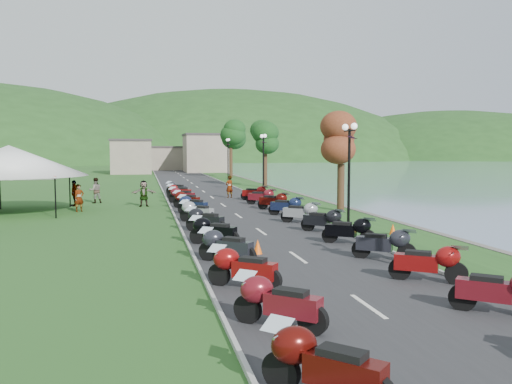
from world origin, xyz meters
TOP-DOWN VIEW (x-y plane):
  - ground at (0.00, 0.00)m, footprint 400.00×400.00m
  - road at (0.00, 40.00)m, footprint 7.00×120.00m
  - hills_backdrop at (0.00, 200.00)m, footprint 360.00×120.00m
  - far_building at (-2.00, 85.00)m, footprint 18.00×16.00m
  - moto_row_left at (-2.54, 17.99)m, footprint 2.60×39.38m
  - moto_row_right at (2.65, 15.24)m, footprint 2.60×33.51m
  - vendor_tent_main at (-12.89, 26.06)m, footprint 5.91×5.91m
  - tree_lakeside at (6.56, 23.26)m, footprint 2.35×2.35m
  - pedestrian_a at (-9.03, 26.05)m, footprint 0.75×0.70m
  - pedestrian_b at (-8.52, 31.32)m, footprint 0.96×0.71m
  - traffic_cone_near at (-1.24, 10.89)m, footprint 0.35×0.35m

SIDE VIEW (x-z plane):
  - ground at x=0.00m, z-range 0.00..0.00m
  - hills_backdrop at x=0.00m, z-range -38.00..38.00m
  - pedestrian_a at x=-9.03m, z-range -0.83..0.83m
  - pedestrian_b at x=-8.52m, z-range -0.89..0.89m
  - road at x=0.00m, z-range 0.00..0.02m
  - traffic_cone_near at x=-1.24m, z-range 0.00..0.54m
  - moto_row_left at x=-2.54m, z-range 0.00..1.10m
  - moto_row_right at x=2.65m, z-range 0.00..1.10m
  - vendor_tent_main at x=-12.89m, z-range 0.00..4.00m
  - far_building at x=-2.00m, z-range 0.00..5.00m
  - tree_lakeside at x=6.56m, z-range 0.00..6.53m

